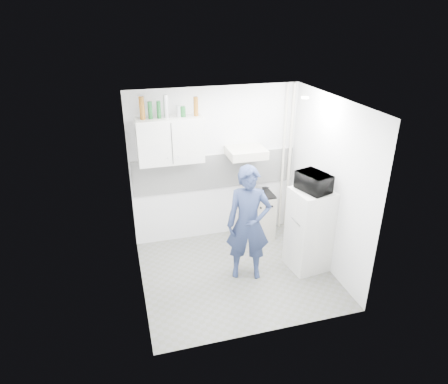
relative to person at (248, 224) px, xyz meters
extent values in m
plane|color=slate|center=(-0.15, 0.05, -0.87)|extent=(2.80, 2.80, 0.00)
plane|color=white|center=(-0.15, 0.05, 1.73)|extent=(2.80, 2.80, 0.00)
plane|color=white|center=(-0.15, 1.30, 0.43)|extent=(2.80, 0.00, 2.80)
plane|color=white|center=(-1.55, 0.05, 0.43)|extent=(0.00, 2.60, 2.60)
plane|color=white|center=(1.25, 0.05, 0.43)|extent=(0.00, 2.60, 2.60)
imported|color=navy|center=(0.00, 0.00, 0.00)|extent=(0.73, 0.58, 1.74)
cube|color=beige|center=(0.54, 1.05, -0.48)|extent=(0.49, 0.49, 0.79)
cube|color=white|center=(0.95, -0.04, -0.22)|extent=(0.60, 0.60, 1.30)
cube|color=black|center=(0.54, 1.05, -0.07)|extent=(0.47, 0.47, 0.03)
cylinder|color=silver|center=(0.52, 1.07, 0.00)|extent=(0.18, 0.18, 0.10)
imported|color=black|center=(0.95, -0.04, 0.56)|extent=(0.56, 0.46, 0.27)
cylinder|color=brown|center=(-1.28, 1.13, 1.50)|extent=(0.08, 0.08, 0.33)
cylinder|color=#144C1E|center=(-1.16, 1.13, 1.46)|extent=(0.07, 0.07, 0.25)
cylinder|color=#144C1E|center=(-1.04, 1.13, 1.46)|extent=(0.06, 0.06, 0.26)
cylinder|color=silver|center=(-0.93, 1.13, 1.50)|extent=(0.08, 0.08, 0.34)
cylinder|color=silver|center=(-0.75, 1.13, 1.42)|extent=(0.07, 0.07, 0.17)
cylinder|color=#144C1E|center=(-0.68, 1.13, 1.41)|extent=(0.08, 0.08, 0.16)
cylinder|color=brown|center=(-0.48, 1.13, 1.47)|extent=(0.07, 0.07, 0.29)
cube|color=white|center=(-0.90, 1.13, 0.98)|extent=(1.00, 0.35, 0.70)
cube|color=beige|center=(0.30, 1.05, 0.70)|extent=(0.60, 0.50, 0.14)
cube|color=white|center=(-0.15, 1.29, 0.33)|extent=(2.74, 0.03, 0.60)
cylinder|color=beige|center=(1.15, 1.22, 0.43)|extent=(0.05, 0.05, 2.60)
cylinder|color=beige|center=(1.03, 1.22, 0.43)|extent=(0.04, 0.04, 2.60)
cylinder|color=white|center=(0.85, 0.25, 1.70)|extent=(0.10, 0.10, 0.02)
camera|label=1|loc=(-1.68, -4.71, 2.79)|focal=32.00mm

